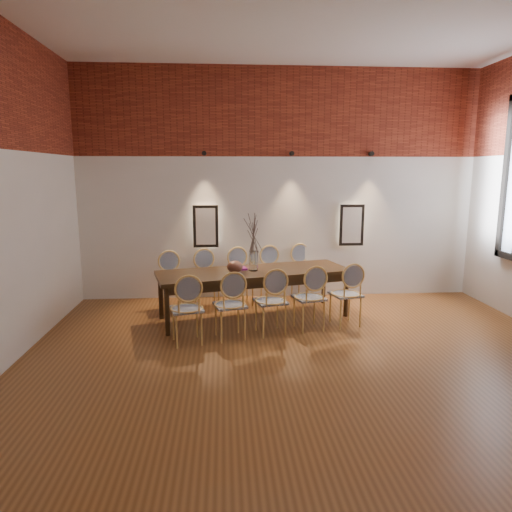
{
  "coord_description": "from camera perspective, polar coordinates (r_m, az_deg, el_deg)",
  "views": [
    {
      "loc": [
        -0.98,
        -4.55,
        2.25
      ],
      "look_at": [
        -0.53,
        1.88,
        1.05
      ],
      "focal_mm": 32.0,
      "sensor_mm": 36.0,
      "label": 1
    }
  ],
  "objects": [
    {
      "name": "floor",
      "position": [
        5.17,
        7.58,
        -15.45
      ],
      "size": [
        7.0,
        7.0,
        0.02
      ],
      "primitive_type": "cube",
      "color": "brown",
      "rests_on": "ground"
    },
    {
      "name": "wall_back",
      "position": [
        8.16,
        2.89,
        8.79
      ],
      "size": [
        7.0,
        0.1,
        4.0
      ],
      "primitive_type": "cube",
      "color": "silver",
      "rests_on": "ground"
    },
    {
      "name": "brick_band_back",
      "position": [
        8.15,
        3.04,
        17.59
      ],
      "size": [
        7.0,
        0.02,
        1.5
      ],
      "primitive_type": "cube",
      "color": "maroon",
      "rests_on": "ground"
    },
    {
      "name": "niche_left",
      "position": [
        8.06,
        -6.3,
        3.72
      ],
      "size": [
        0.36,
        0.06,
        0.66
      ],
      "primitive_type": "cube",
      "color": "#FFEAC6",
      "rests_on": "wall_back"
    },
    {
      "name": "niche_right",
      "position": [
        8.37,
        11.82,
        3.82
      ],
      "size": [
        0.36,
        0.06,
        0.66
      ],
      "primitive_type": "cube",
      "color": "#FFEAC6",
      "rests_on": "wall_back"
    },
    {
      "name": "spot_fixture_left",
      "position": [
        7.98,
        -6.49,
        12.64
      ],
      "size": [
        0.08,
        0.1,
        0.08
      ],
      "primitive_type": "cylinder",
      "rotation": [
        1.57,
        0.0,
        0.0
      ],
      "color": "black",
      "rests_on": "wall_back"
    },
    {
      "name": "spot_fixture_mid",
      "position": [
        8.06,
        4.49,
        12.66
      ],
      "size": [
        0.08,
        0.1,
        0.08
      ],
      "primitive_type": "cylinder",
      "rotation": [
        1.57,
        0.0,
        0.0
      ],
      "color": "black",
      "rests_on": "wall_back"
    },
    {
      "name": "spot_fixture_right",
      "position": [
        8.38,
        14.22,
        12.29
      ],
      "size": [
        0.08,
        0.1,
        0.08
      ],
      "primitive_type": "cylinder",
      "rotation": [
        1.57,
        0.0,
        0.0
      ],
      "color": "black",
      "rests_on": "wall_back"
    },
    {
      "name": "dining_table",
      "position": [
        7.09,
        -0.23,
        -4.78
      ],
      "size": [
        3.07,
        1.62,
        0.75
      ],
      "primitive_type": "cube",
      "rotation": [
        0.0,
        0.0,
        0.24
      ],
      "color": "#332010",
      "rests_on": "floor"
    },
    {
      "name": "chair_near_a",
      "position": [
        6.1,
        -8.65,
        -6.54
      ],
      "size": [
        0.53,
        0.53,
        0.94
      ],
      "primitive_type": null,
      "rotation": [
        0.0,
        0.0,
        0.24
      ],
      "color": "#E3B863",
      "rests_on": "floor"
    },
    {
      "name": "chair_near_b",
      "position": [
        6.21,
        -3.28,
        -6.11
      ],
      "size": [
        0.53,
        0.53,
        0.94
      ],
      "primitive_type": null,
      "rotation": [
        0.0,
        0.0,
        0.24
      ],
      "color": "#E3B863",
      "rests_on": "floor"
    },
    {
      "name": "chair_near_c",
      "position": [
        6.38,
        1.84,
        -5.65
      ],
      "size": [
        0.53,
        0.53,
        0.94
      ],
      "primitive_type": null,
      "rotation": [
        0.0,
        0.0,
        0.24
      ],
      "color": "#E3B863",
      "rests_on": "floor"
    },
    {
      "name": "chair_near_d",
      "position": [
        6.6,
        6.66,
        -5.17
      ],
      "size": [
        0.53,
        0.53,
        0.94
      ],
      "primitive_type": null,
      "rotation": [
        0.0,
        0.0,
        0.24
      ],
      "color": "#E3B863",
      "rests_on": "floor"
    },
    {
      "name": "chair_near_e",
      "position": [
        6.86,
        11.14,
        -4.7
      ],
      "size": [
        0.53,
        0.53,
        0.94
      ],
      "primitive_type": null,
      "rotation": [
        0.0,
        0.0,
        0.24
      ],
      "color": "#E3B863",
      "rests_on": "floor"
    },
    {
      "name": "chair_far_a",
      "position": [
        7.54,
        -10.55,
        -3.29
      ],
      "size": [
        0.53,
        0.53,
        0.94
      ],
      "primitive_type": null,
      "rotation": [
        0.0,
        0.0,
        3.39
      ],
      "color": "#E3B863",
      "rests_on": "floor"
    },
    {
      "name": "chair_far_b",
      "position": [
        7.63,
        -6.17,
        -3.0
      ],
      "size": [
        0.53,
        0.53,
        0.94
      ],
      "primitive_type": null,
      "rotation": [
        0.0,
        0.0,
        3.39
      ],
      "color": "#E3B863",
      "rests_on": "floor"
    },
    {
      "name": "chair_far_c",
      "position": [
        7.77,
        -1.93,
        -2.7
      ],
      "size": [
        0.53,
        0.53,
        0.94
      ],
      "primitive_type": null,
      "rotation": [
        0.0,
        0.0,
        3.39
      ],
      "color": "#E3B863",
      "rests_on": "floor"
    },
    {
      "name": "chair_far_d",
      "position": [
        7.94,
        2.15,
        -2.4
      ],
      "size": [
        0.53,
        0.53,
        0.94
      ],
      "primitive_type": null,
      "rotation": [
        0.0,
        0.0,
        3.39
      ],
      "color": "#E3B863",
      "rests_on": "floor"
    },
    {
      "name": "chair_far_e",
      "position": [
        8.16,
        6.02,
        -2.1
      ],
      "size": [
        0.53,
        0.53,
        0.94
      ],
      "primitive_type": null,
      "rotation": [
        0.0,
        0.0,
        3.39
      ],
      "color": "#E3B863",
      "rests_on": "floor"
    },
    {
      "name": "vase",
      "position": [
        6.97,
        -0.34,
        -0.62
      ],
      "size": [
        0.14,
        0.14,
        0.3
      ],
      "primitive_type": "cylinder",
      "color": "silver",
      "rests_on": "dining_table"
    },
    {
      "name": "dried_branches",
      "position": [
        6.89,
        -0.34,
        3.05
      ],
      "size": [
        0.5,
        0.5,
        0.7
      ],
      "primitive_type": null,
      "color": "#493930",
      "rests_on": "vase"
    },
    {
      "name": "bowl",
      "position": [
        6.85,
        -2.65,
        -1.34
      ],
      "size": [
        0.24,
        0.24,
        0.18
      ],
      "primitive_type": "ellipsoid",
      "color": "brown",
      "rests_on": "dining_table"
    },
    {
      "name": "book",
      "position": [
        7.06,
        -2.27,
        -1.59
      ],
      "size": [
        0.3,
        0.24,
        0.03
      ],
      "primitive_type": "cube",
      "rotation": [
        0.0,
        0.0,
        0.24
      ],
      "color": "#7F1B72",
      "rests_on": "dining_table"
    }
  ]
}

